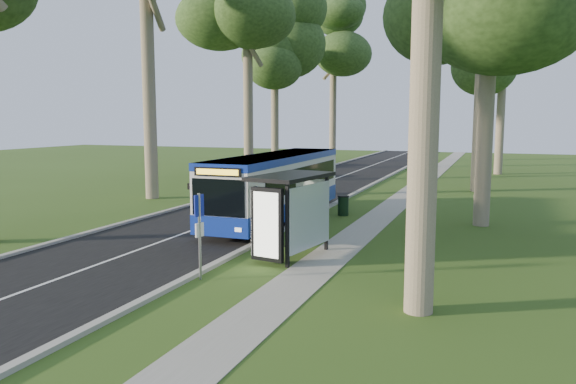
{
  "coord_description": "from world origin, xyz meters",
  "views": [
    {
      "loc": [
        8.17,
        -19.12,
        4.57
      ],
      "look_at": [
        0.16,
        1.96,
        1.6
      ],
      "focal_mm": 35.0,
      "sensor_mm": 36.0,
      "label": 1
    }
  ],
  "objects_px": {
    "bus": "(276,186)",
    "car_white": "(279,169)",
    "bus_shelter": "(290,201)",
    "bus_stop_sign": "(199,226)",
    "car_silver": "(304,159)",
    "litter_bin": "(343,205)"
  },
  "relations": [
    {
      "from": "bus",
      "to": "bus_shelter",
      "type": "distance_m",
      "value": 7.18
    },
    {
      "from": "bus_stop_sign",
      "to": "bus",
      "type": "bearing_deg",
      "value": 114.73
    },
    {
      "from": "bus_shelter",
      "to": "car_silver",
      "type": "distance_m",
      "value": 35.87
    },
    {
      "from": "bus",
      "to": "car_silver",
      "type": "xyz_separation_m",
      "value": [
        -8.31,
        27.53,
        -0.85
      ]
    },
    {
      "from": "bus_shelter",
      "to": "car_white",
      "type": "distance_m",
      "value": 25.14
    },
    {
      "from": "bus",
      "to": "car_white",
      "type": "bearing_deg",
      "value": 111.39
    },
    {
      "from": "bus",
      "to": "bus_shelter",
      "type": "xyz_separation_m",
      "value": [
        3.1,
        -6.46,
        0.4
      ]
    },
    {
      "from": "car_silver",
      "to": "bus_shelter",
      "type": "bearing_deg",
      "value": -76.49
    },
    {
      "from": "car_white",
      "to": "bus_stop_sign",
      "type": "bearing_deg",
      "value": -92.98
    },
    {
      "from": "bus",
      "to": "car_white",
      "type": "distance_m",
      "value": 17.98
    },
    {
      "from": "bus_stop_sign",
      "to": "bus_shelter",
      "type": "xyz_separation_m",
      "value": [
        1.59,
        3.07,
        0.38
      ]
    },
    {
      "from": "bus",
      "to": "car_white",
      "type": "relative_size",
      "value": 2.6
    },
    {
      "from": "bus_stop_sign",
      "to": "bus_shelter",
      "type": "bearing_deg",
      "value": 78.39
    },
    {
      "from": "bus_stop_sign",
      "to": "bus_shelter",
      "type": "height_order",
      "value": "bus_shelter"
    },
    {
      "from": "bus",
      "to": "bus_shelter",
      "type": "relative_size",
      "value": 3.26
    },
    {
      "from": "litter_bin",
      "to": "car_white",
      "type": "bearing_deg",
      "value": 122.01
    },
    {
      "from": "bus",
      "to": "bus_shelter",
      "type": "height_order",
      "value": "bus"
    },
    {
      "from": "bus_stop_sign",
      "to": "car_silver",
      "type": "bearing_deg",
      "value": 120.56
    },
    {
      "from": "bus_stop_sign",
      "to": "car_white",
      "type": "distance_m",
      "value": 27.48
    },
    {
      "from": "bus_shelter",
      "to": "litter_bin",
      "type": "height_order",
      "value": "bus_shelter"
    },
    {
      "from": "car_white",
      "to": "car_silver",
      "type": "relative_size",
      "value": 1.04
    },
    {
      "from": "bus_stop_sign",
      "to": "car_silver",
      "type": "relative_size",
      "value": 0.6
    }
  ]
}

